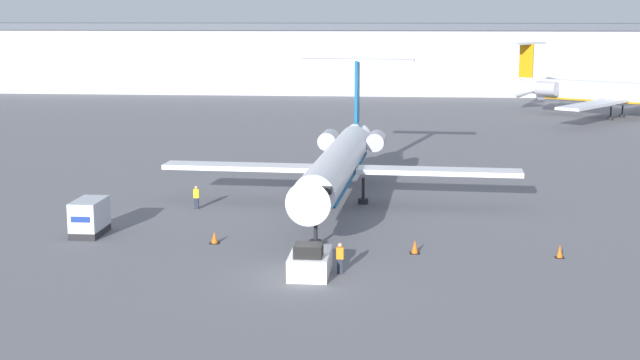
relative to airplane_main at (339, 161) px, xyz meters
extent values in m
plane|color=slate|center=(-0.74, -19.52, -3.43)|extent=(600.00, 600.00, 0.00)
cube|color=#B2B2B7|center=(-0.74, 100.48, 2.38)|extent=(180.00, 16.00, 11.62)
cube|color=#4C515B|center=(-0.74, 100.48, 8.79)|extent=(180.00, 16.80, 1.20)
cylinder|color=white|center=(-0.05, -1.06, -0.07)|extent=(3.87, 24.75, 2.70)
cone|color=white|center=(-0.69, -14.45, -0.07)|extent=(2.80, 2.28, 2.70)
cube|color=black|center=(-0.65, -13.58, 0.41)|extent=(2.32, 0.81, 0.44)
cone|color=white|center=(0.61, 12.73, -0.07)|extent=(2.57, 3.08, 2.43)
cube|color=#0C5999|center=(-0.05, -1.06, -0.94)|extent=(3.48, 22.28, 0.20)
cube|color=white|center=(7.47, -0.18, -0.67)|extent=(12.34, 2.81, 0.36)
cube|color=white|center=(-7.46, 0.53, -0.67)|extent=(12.34, 2.81, 0.36)
cylinder|color=#ADADB7|center=(2.48, 9.19, 0.27)|extent=(1.68, 2.96, 1.54)
cylinder|color=#ADADB7|center=(-1.60, 9.38, 0.27)|extent=(1.68, 2.96, 1.54)
cube|color=#0C5999|center=(0.64, 13.33, 4.07)|extent=(0.34, 2.21, 5.59)
cube|color=white|center=(0.64, 13.33, 6.87)|extent=(10.13, 2.28, 0.20)
cylinder|color=black|center=(-0.59, -12.37, -2.42)|extent=(0.24, 0.24, 2.02)
cylinder|color=black|center=(-0.59, -12.37, -3.23)|extent=(0.80, 0.80, 0.40)
cylinder|color=black|center=(-1.71, 0.86, -2.42)|extent=(0.24, 0.24, 2.02)
cylinder|color=black|center=(-1.71, 0.86, -3.23)|extent=(0.80, 0.80, 0.40)
cylinder|color=black|center=(1.79, 0.69, -2.42)|extent=(0.24, 0.24, 2.02)
cylinder|color=black|center=(1.79, 0.69, -3.23)|extent=(0.80, 0.80, 0.40)
cube|color=silver|center=(-0.31, -18.44, -2.81)|extent=(2.19, 3.86, 1.24)
cube|color=black|center=(-0.31, -19.29, -1.84)|extent=(1.54, 1.39, 0.70)
cube|color=black|center=(-0.31, -16.59, -3.00)|extent=(1.97, 0.30, 0.74)
cube|color=#232326|center=(-15.64, -10.80, -3.21)|extent=(1.76, 3.25, 0.45)
cube|color=#B7BCC6|center=(-15.64, -10.80, -2.03)|extent=(1.76, 3.25, 1.91)
cube|color=navy|center=(-15.64, -12.45, -2.03)|extent=(1.23, 0.04, 0.36)
cube|color=#232838|center=(1.34, -18.19, -3.01)|extent=(0.32, 0.20, 0.85)
cube|color=orange|center=(1.34, -18.19, -2.25)|extent=(0.40, 0.24, 0.67)
sphere|color=tan|center=(1.34, -18.19, -1.79)|extent=(0.25, 0.25, 0.25)
cube|color=#232838|center=(-10.49, -2.29, -3.01)|extent=(0.32, 0.20, 0.84)
cube|color=yellow|center=(-10.49, -2.29, -2.26)|extent=(0.40, 0.24, 0.66)
sphere|color=tan|center=(-10.49, -2.29, -1.81)|extent=(0.24, 0.24, 0.24)
cube|color=black|center=(-7.04, -12.24, -3.41)|extent=(0.60, 0.60, 0.04)
cone|color=orange|center=(-7.04, -12.24, -3.03)|extent=(0.43, 0.43, 0.72)
cube|color=black|center=(5.55, -13.51, -3.41)|extent=(0.59, 0.59, 0.04)
cone|color=orange|center=(5.55, -13.51, -2.99)|extent=(0.42, 0.42, 0.80)
cube|color=black|center=(14.13, -13.72, -3.41)|extent=(0.52, 0.52, 0.04)
cone|color=orange|center=(14.13, -13.72, -3.01)|extent=(0.37, 0.37, 0.76)
cylinder|color=silver|center=(36.10, 59.91, 0.08)|extent=(24.13, 17.99, 3.25)
cone|color=silver|center=(23.48, 68.57, 0.08)|extent=(4.60, 4.43, 2.92)
cube|color=orange|center=(36.10, 59.91, -0.98)|extent=(21.72, 16.19, 0.20)
cube|color=silver|center=(29.50, 52.69, -0.65)|extent=(11.76, 15.09, 0.36)
cylinder|color=#ADADB7|center=(28.16, 68.42, 0.48)|extent=(3.61, 3.35, 2.00)
cylinder|color=#ADADB7|center=(25.30, 64.26, 0.48)|extent=(3.61, 3.35, 2.00)
cube|color=orange|center=(22.89, 68.98, 4.20)|extent=(1.95, 1.44, 5.00)
cube|color=silver|center=(22.89, 68.98, 6.70)|extent=(6.58, 8.44, 0.20)
cylinder|color=black|center=(33.29, 59.27, -2.49)|extent=(0.24, 0.24, 1.88)
cylinder|color=black|center=(33.29, 59.27, -3.23)|extent=(0.80, 0.80, 0.40)
cylinder|color=black|center=(35.68, 62.75, -2.49)|extent=(0.24, 0.24, 1.88)
cylinder|color=black|center=(35.68, 62.75, -3.23)|extent=(0.80, 0.80, 0.40)
camera|label=1|loc=(4.64, -66.02, 10.75)|focal=50.00mm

